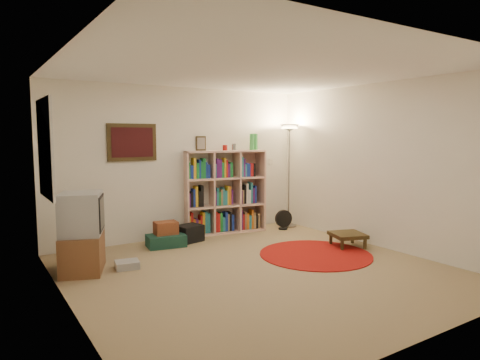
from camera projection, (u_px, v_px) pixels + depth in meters
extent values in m
cube|color=#8D7653|center=(259.00, 272.00, 5.41)|extent=(4.50, 4.50, 0.02)
cube|color=white|center=(260.00, 69.00, 5.14)|extent=(4.50, 4.50, 0.02)
cube|color=white|center=(182.00, 163.00, 7.17)|extent=(4.50, 0.02, 2.50)
cube|color=white|center=(424.00, 194.00, 3.38)|extent=(4.50, 0.02, 2.50)
cube|color=white|center=(65.00, 184.00, 4.06)|extent=(0.02, 4.50, 2.50)
cube|color=white|center=(381.00, 166.00, 6.49)|extent=(0.02, 4.50, 2.50)
cube|color=#2E2310|center=(132.00, 142.00, 6.65)|extent=(0.78, 0.04, 0.58)
cube|color=#460E12|center=(133.00, 142.00, 6.63)|extent=(0.66, 0.01, 0.46)
cube|color=white|center=(45.00, 149.00, 5.13)|extent=(0.03, 1.00, 1.20)
cube|color=beige|center=(271.00, 162.00, 8.15)|extent=(0.08, 0.01, 0.12)
cube|color=#DFAB95|center=(224.00, 231.00, 7.58)|extent=(1.50, 0.64, 0.03)
cube|color=#DFAB95|center=(224.00, 151.00, 7.43)|extent=(1.50, 0.64, 0.03)
cube|color=#DFAB95|center=(185.00, 194.00, 7.22)|extent=(0.10, 0.41, 1.45)
cube|color=#DFAB95|center=(260.00, 190.00, 7.78)|extent=(0.10, 0.41, 1.45)
cube|color=#DFAB95|center=(220.00, 190.00, 7.68)|extent=(1.43, 0.26, 1.45)
cube|color=#DFAB95|center=(211.00, 192.00, 7.41)|extent=(0.09, 0.39, 1.39)
cube|color=#DFAB95|center=(237.00, 191.00, 7.60)|extent=(0.09, 0.39, 1.39)
cube|color=#DFAB95|center=(224.00, 205.00, 7.53)|extent=(1.43, 0.61, 0.03)
cube|color=#DFAB95|center=(224.00, 178.00, 7.48)|extent=(1.43, 0.61, 0.03)
cube|color=gold|center=(188.00, 225.00, 7.26)|extent=(0.07, 0.17, 0.31)
cube|color=#B41A19|center=(191.00, 223.00, 7.27)|extent=(0.07, 0.17, 0.37)
cube|color=#CE6819|center=(194.00, 226.00, 7.30)|extent=(0.07, 0.17, 0.25)
cube|color=#4D1967|center=(196.00, 226.00, 7.31)|extent=(0.07, 0.17, 0.25)
cube|color=#CE6819|center=(198.00, 226.00, 7.33)|extent=(0.06, 0.17, 0.23)
cube|color=#B41A19|center=(200.00, 224.00, 7.34)|extent=(0.06, 0.17, 0.31)
cube|color=gold|center=(203.00, 222.00, 7.36)|extent=(0.07, 0.17, 0.36)
cube|color=teal|center=(205.00, 222.00, 7.37)|extent=(0.07, 0.17, 0.37)
cube|color=teal|center=(208.00, 223.00, 7.39)|extent=(0.07, 0.17, 0.34)
cube|color=#4D1967|center=(188.00, 200.00, 7.21)|extent=(0.07, 0.17, 0.23)
cube|color=black|center=(191.00, 199.00, 7.23)|extent=(0.07, 0.17, 0.26)
cube|color=#19339B|center=(193.00, 198.00, 7.25)|extent=(0.06, 0.17, 0.30)
cube|color=gold|center=(196.00, 196.00, 7.26)|extent=(0.07, 0.17, 0.35)
cube|color=black|center=(198.00, 198.00, 7.28)|extent=(0.07, 0.17, 0.27)
cube|color=black|center=(201.00, 196.00, 7.30)|extent=(0.07, 0.17, 0.36)
cube|color=#198134|center=(188.00, 171.00, 7.16)|extent=(0.07, 0.17, 0.29)
cube|color=#19339B|center=(191.00, 172.00, 7.18)|extent=(0.08, 0.17, 0.24)
cube|color=gold|center=(194.00, 169.00, 7.20)|extent=(0.07, 0.17, 0.36)
cube|color=#198134|center=(196.00, 171.00, 7.22)|extent=(0.07, 0.17, 0.27)
cube|color=#19339B|center=(199.00, 169.00, 7.24)|extent=(0.05, 0.17, 0.33)
cube|color=#198134|center=(201.00, 170.00, 7.25)|extent=(0.06, 0.17, 0.30)
cube|color=#198134|center=(203.00, 169.00, 7.26)|extent=(0.07, 0.17, 0.35)
cube|color=#19339B|center=(205.00, 170.00, 7.28)|extent=(0.05, 0.17, 0.29)
cube|color=#19339B|center=(208.00, 172.00, 7.30)|extent=(0.07, 0.17, 0.24)
cube|color=#B41A19|center=(215.00, 221.00, 7.44)|extent=(0.07, 0.17, 0.35)
cube|color=#B41A19|center=(217.00, 222.00, 7.46)|extent=(0.07, 0.17, 0.32)
cube|color=#198134|center=(220.00, 222.00, 7.48)|extent=(0.07, 0.17, 0.33)
cube|color=teal|center=(223.00, 224.00, 7.51)|extent=(0.07, 0.17, 0.25)
cube|color=#19339B|center=(225.00, 221.00, 7.52)|extent=(0.07, 0.17, 0.33)
cube|color=#8E744D|center=(227.00, 222.00, 7.54)|extent=(0.05, 0.17, 0.30)
cube|color=black|center=(229.00, 221.00, 7.55)|extent=(0.06, 0.17, 0.33)
cube|color=#19339B|center=(231.00, 222.00, 7.57)|extent=(0.07, 0.17, 0.28)
cube|color=#4D1967|center=(214.00, 198.00, 7.40)|extent=(0.06, 0.17, 0.25)
cube|color=teal|center=(216.00, 196.00, 7.41)|extent=(0.06, 0.17, 0.30)
cube|color=#198134|center=(218.00, 198.00, 7.43)|extent=(0.06, 0.17, 0.23)
cube|color=#8E744D|center=(220.00, 197.00, 7.44)|extent=(0.06, 0.17, 0.27)
cube|color=teal|center=(222.00, 196.00, 7.45)|extent=(0.05, 0.17, 0.30)
cube|color=teal|center=(225.00, 197.00, 7.47)|extent=(0.08, 0.17, 0.25)
cube|color=gold|center=(227.00, 195.00, 7.49)|extent=(0.05, 0.17, 0.33)
cube|color=#CE6819|center=(229.00, 195.00, 7.50)|extent=(0.06, 0.17, 0.32)
cube|color=#4D1967|center=(231.00, 197.00, 7.52)|extent=(0.06, 0.17, 0.26)
cube|color=teal|center=(214.00, 171.00, 7.35)|extent=(0.05, 0.17, 0.25)
cube|color=#4D1967|center=(216.00, 168.00, 7.36)|extent=(0.07, 0.17, 0.34)
cube|color=#4D1967|center=(219.00, 169.00, 7.38)|extent=(0.07, 0.17, 0.33)
cube|color=#198134|center=(222.00, 170.00, 7.40)|extent=(0.07, 0.17, 0.27)
cube|color=gold|center=(224.00, 168.00, 7.41)|extent=(0.05, 0.17, 0.35)
cube|color=#B41A19|center=(226.00, 169.00, 7.43)|extent=(0.06, 0.17, 0.31)
cube|color=#4D1967|center=(228.00, 171.00, 7.45)|extent=(0.06, 0.17, 0.25)
cube|color=#198134|center=(230.00, 170.00, 7.46)|extent=(0.07, 0.17, 0.27)
cube|color=#4D1967|center=(240.00, 219.00, 7.63)|extent=(0.06, 0.17, 0.35)
cube|color=#B41A19|center=(242.00, 221.00, 7.65)|extent=(0.06, 0.17, 0.27)
cube|color=#8E744D|center=(244.00, 220.00, 7.67)|extent=(0.06, 0.17, 0.31)
cube|color=#CE6819|center=(246.00, 221.00, 7.68)|extent=(0.07, 0.17, 0.28)
cube|color=teal|center=(249.00, 222.00, 7.71)|extent=(0.07, 0.17, 0.24)
cube|color=#CE6819|center=(251.00, 219.00, 7.72)|extent=(0.06, 0.17, 0.34)
cube|color=#8E744D|center=(253.00, 220.00, 7.74)|extent=(0.07, 0.17, 0.29)
cube|color=black|center=(255.00, 221.00, 7.76)|extent=(0.06, 0.17, 0.23)
cube|color=#8E744D|center=(257.00, 220.00, 7.77)|extent=(0.06, 0.17, 0.27)
cube|color=#4D1967|center=(240.00, 197.00, 7.59)|extent=(0.06, 0.17, 0.24)
cube|color=#8E744D|center=(242.00, 197.00, 7.60)|extent=(0.05, 0.17, 0.24)
cube|color=black|center=(244.00, 194.00, 7.61)|extent=(0.06, 0.17, 0.33)
cube|color=white|center=(246.00, 193.00, 7.63)|extent=(0.07, 0.17, 0.36)
cube|color=white|center=(248.00, 196.00, 7.65)|extent=(0.07, 0.17, 0.24)
cube|color=teal|center=(250.00, 192.00, 7.66)|extent=(0.06, 0.17, 0.37)
cube|color=#4D1967|center=(252.00, 195.00, 7.68)|extent=(0.06, 0.17, 0.27)
cube|color=#19339B|center=(254.00, 194.00, 7.69)|extent=(0.06, 0.17, 0.31)
cube|color=teal|center=(241.00, 167.00, 7.54)|extent=(0.08, 0.17, 0.36)
cube|color=#4D1967|center=(243.00, 168.00, 7.56)|extent=(0.06, 0.17, 0.33)
cube|color=teal|center=(244.00, 171.00, 7.58)|extent=(0.05, 0.17, 0.23)
cube|color=#19339B|center=(246.00, 170.00, 7.59)|extent=(0.06, 0.17, 0.25)
cube|color=#19339B|center=(248.00, 170.00, 7.60)|extent=(0.06, 0.17, 0.24)
cube|color=#B41A19|center=(250.00, 170.00, 7.62)|extent=(0.08, 0.17, 0.24)
cube|color=black|center=(253.00, 170.00, 7.64)|extent=(0.07, 0.17, 0.24)
cube|color=#2E2310|center=(201.00, 143.00, 7.27)|extent=(0.18, 0.05, 0.25)
cube|color=gray|center=(201.00, 143.00, 7.26)|extent=(0.13, 0.03, 0.20)
cylinder|color=#A7150F|center=(225.00, 148.00, 7.43)|extent=(0.10, 0.10, 0.09)
cylinder|color=gray|center=(234.00, 147.00, 7.50)|extent=(0.08, 0.08, 0.11)
cylinder|color=green|center=(252.00, 142.00, 7.58)|extent=(0.10, 0.10, 0.29)
cylinder|color=green|center=(255.00, 142.00, 7.69)|extent=(0.10, 0.10, 0.29)
cylinder|color=gray|center=(288.00, 226.00, 8.04)|extent=(0.34, 0.34, 0.03)
cylinder|color=gray|center=(289.00, 178.00, 7.95)|extent=(0.03, 0.03, 1.78)
cone|color=gray|center=(289.00, 128.00, 7.85)|extent=(0.41, 0.41, 0.14)
cylinder|color=#FFD88C|center=(289.00, 128.00, 7.85)|extent=(0.33, 0.33, 0.02)
cylinder|color=black|center=(283.00, 229.00, 7.80)|extent=(0.20, 0.20, 0.03)
cylinder|color=black|center=(283.00, 224.00, 7.79)|extent=(0.04, 0.04, 0.13)
cylinder|color=black|center=(284.00, 219.00, 7.76)|extent=(0.32, 0.13, 0.31)
cube|color=brown|center=(83.00, 253.00, 5.37)|extent=(0.69, 0.81, 0.48)
cube|color=#A0A1A4|center=(81.00, 213.00, 5.32)|extent=(0.65, 0.71, 0.53)
cube|color=black|center=(102.00, 213.00, 5.37)|extent=(0.19, 0.47, 0.44)
cube|color=black|center=(102.00, 213.00, 5.37)|extent=(0.17, 0.41, 0.38)
cube|color=#A0A1A4|center=(127.00, 265.00, 5.51)|extent=(0.33, 0.29, 0.10)
cube|color=#14382C|center=(166.00, 241.00, 6.59)|extent=(0.62, 0.45, 0.18)
cube|color=brown|center=(166.00, 228.00, 6.61)|extent=(0.36, 0.27, 0.20)
cube|color=black|center=(189.00, 233.00, 6.90)|extent=(0.44, 0.40, 0.27)
cylinder|color=silver|center=(193.00, 233.00, 6.96)|extent=(0.16, 0.16, 0.26)
cylinder|color=maroon|center=(315.00, 254.00, 6.13)|extent=(1.60, 1.60, 0.01)
cube|color=#2E2310|center=(348.00, 235.00, 6.55)|extent=(0.60, 0.60, 0.06)
cube|color=#2E2310|center=(342.00, 245.00, 6.34)|extent=(0.05, 0.05, 0.17)
cube|color=#2E2310|center=(365.00, 244.00, 6.43)|extent=(0.05, 0.05, 0.17)
cube|color=#2E2310|center=(331.00, 239.00, 6.70)|extent=(0.05, 0.05, 0.17)
cube|color=#2E2310|center=(352.00, 238.00, 6.79)|extent=(0.05, 0.05, 0.17)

